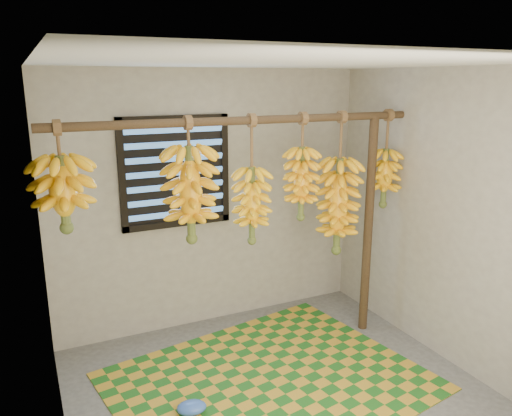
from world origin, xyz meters
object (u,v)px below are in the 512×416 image
banana_bunch_b (190,194)px  banana_bunch_c (252,205)px  banana_bunch_a (63,194)px  support_post (368,227)px  banana_bunch_e (338,206)px  banana_bunch_d (301,183)px  banana_bunch_f (385,178)px  plastic_bag (192,407)px  woven_mat (269,381)px

banana_bunch_b → banana_bunch_c: 0.52m
banana_bunch_b → banana_bunch_a: bearing=180.0°
support_post → banana_bunch_e: bearing=180.0°
banana_bunch_d → banana_bunch_f: 0.86m
banana_bunch_a → banana_bunch_b: size_ratio=0.79×
banana_bunch_c → plastic_bag: bearing=-144.2°
banana_bunch_b → banana_bunch_d: same height
woven_mat → banana_bunch_b: banana_bunch_b is taller
plastic_bag → banana_bunch_e: 2.01m
support_post → plastic_bag: support_post is taller
banana_bunch_e → banana_bunch_d: bearing=-180.0°
plastic_bag → banana_bunch_b: (0.21, 0.52, 1.42)m
woven_mat → support_post: bearing=18.7°
woven_mat → banana_bunch_d: size_ratio=2.59×
plastic_bag → support_post: bearing=15.4°
banana_bunch_b → banana_bunch_e: 1.35m
banana_bunch_a → banana_bunch_e: same height
plastic_bag → banana_bunch_e: size_ratio=0.17×
support_post → banana_bunch_b: size_ratio=2.12×
banana_bunch_f → plastic_bag: bearing=-165.7°
support_post → banana_bunch_f: banana_bunch_f is taller
banana_bunch_e → banana_bunch_a: bearing=180.0°
banana_bunch_b → banana_bunch_d: 0.96m
plastic_bag → banana_bunch_b: size_ratio=0.22×
woven_mat → banana_bunch_e: (0.87, 0.41, 1.23)m
support_post → banana_bunch_e: size_ratio=1.62×
banana_bunch_b → banana_bunch_f: (1.82, 0.00, -0.03)m
support_post → banana_bunch_f: bearing=0.0°
banana_bunch_a → banana_bunch_f: (2.70, -0.00, -0.12)m
banana_bunch_b → banana_bunch_f: 1.82m
banana_bunch_a → banana_bunch_e: bearing=0.0°
plastic_bag → banana_bunch_a: size_ratio=0.29×
banana_bunch_a → support_post: bearing=-0.0°
banana_bunch_d → banana_bunch_b: bearing=180.0°
plastic_bag → banana_bunch_f: (2.03, 0.52, 1.39)m
plastic_bag → banana_bunch_e: bearing=18.5°
support_post → banana_bunch_c: 1.21m
banana_bunch_c → banana_bunch_f: 1.32m
woven_mat → banana_bunch_c: (0.04, 0.41, 1.33)m
banana_bunch_c → banana_bunch_d: (0.45, -0.00, 0.14)m
support_post → banana_bunch_c: size_ratio=1.94×
plastic_bag → banana_bunch_c: size_ratio=0.21×
banana_bunch_f → banana_bunch_a: bearing=180.0°
banana_bunch_e → support_post: bearing=-0.0°
banana_bunch_a → banana_bunch_d: size_ratio=0.84×
banana_bunch_c → banana_bunch_e: bearing=0.0°
banana_bunch_a → banana_bunch_d: (1.84, -0.00, -0.09)m
support_post → banana_bunch_d: 0.85m
banana_bunch_b → banana_bunch_d: size_ratio=1.06×
woven_mat → banana_bunch_a: (-1.34, 0.41, 1.56)m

